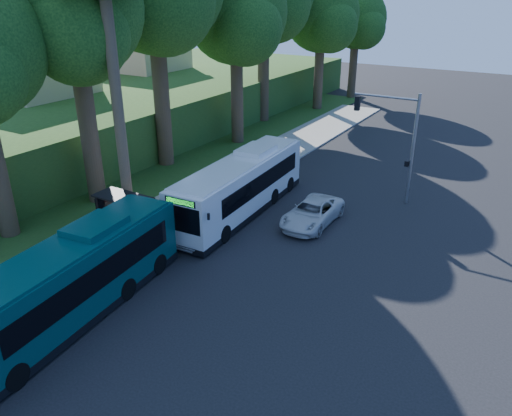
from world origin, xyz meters
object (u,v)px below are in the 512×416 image
Objects in this scene: bus_shelter at (123,207)px; pickup at (312,213)px; white_bus at (241,185)px; teal_bus at (69,281)px.

bus_shelter is 0.64× the size of pickup.
pickup is at bearing 5.31° from white_bus.
white_bus is at bearing -171.84° from pickup.
teal_bus reaches higher than pickup.
pickup is at bearing 39.97° from bus_shelter.
bus_shelter is 0.26× the size of white_bus.
bus_shelter is at bearing -123.66° from white_bus.
white_bus reaches higher than bus_shelter.
pickup is (4.73, 13.39, -1.05)m from teal_bus.
teal_bus is at bearing -62.23° from bus_shelter.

